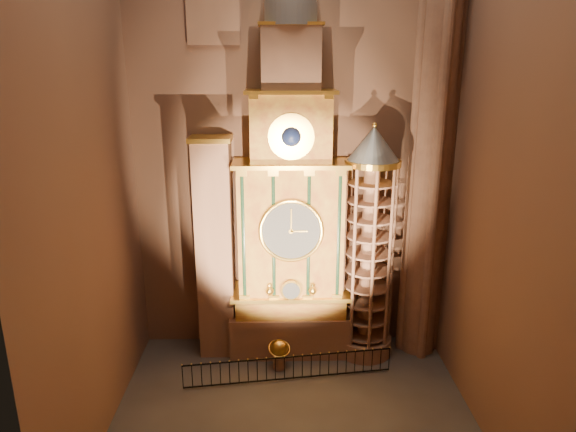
{
  "coord_description": "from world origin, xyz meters",
  "views": [
    {
      "loc": [
        -0.59,
        -16.8,
        13.19
      ],
      "look_at": [
        -0.16,
        3.0,
        7.26
      ],
      "focal_mm": 32.0,
      "sensor_mm": 36.0,
      "label": 1
    }
  ],
  "objects_px": {
    "stair_turret": "(369,247)",
    "portrait_tower": "(215,249)",
    "celestial_globe": "(279,352)",
    "astronomical_clock": "(291,216)",
    "iron_railing": "(289,368)"
  },
  "relations": [
    {
      "from": "portrait_tower",
      "to": "stair_turret",
      "type": "bearing_deg",
      "value": -2.33
    },
    {
      "from": "stair_turret",
      "to": "portrait_tower",
      "type": "bearing_deg",
      "value": 177.67
    },
    {
      "from": "astronomical_clock",
      "to": "stair_turret",
      "type": "xyz_separation_m",
      "value": [
        3.5,
        -0.26,
        -1.41
      ]
    },
    {
      "from": "portrait_tower",
      "to": "stair_turret",
      "type": "height_order",
      "value": "stair_turret"
    },
    {
      "from": "astronomical_clock",
      "to": "portrait_tower",
      "type": "height_order",
      "value": "astronomical_clock"
    },
    {
      "from": "astronomical_clock",
      "to": "celestial_globe",
      "type": "bearing_deg",
      "value": -108.37
    },
    {
      "from": "stair_turret",
      "to": "iron_railing",
      "type": "height_order",
      "value": "stair_turret"
    },
    {
      "from": "portrait_tower",
      "to": "iron_railing",
      "type": "height_order",
      "value": "portrait_tower"
    },
    {
      "from": "astronomical_clock",
      "to": "celestial_globe",
      "type": "height_order",
      "value": "astronomical_clock"
    },
    {
      "from": "astronomical_clock",
      "to": "stair_turret",
      "type": "relative_size",
      "value": 1.55
    },
    {
      "from": "portrait_tower",
      "to": "celestial_globe",
      "type": "distance_m",
      "value": 5.42
    },
    {
      "from": "stair_turret",
      "to": "iron_railing",
      "type": "relative_size",
      "value": 1.21
    },
    {
      "from": "iron_railing",
      "to": "celestial_globe",
      "type": "bearing_deg",
      "value": 114.01
    },
    {
      "from": "celestial_globe",
      "to": "astronomical_clock",
      "type": "bearing_deg",
      "value": 71.63
    },
    {
      "from": "iron_railing",
      "to": "astronomical_clock",
      "type": "bearing_deg",
      "value": 87.09
    }
  ]
}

